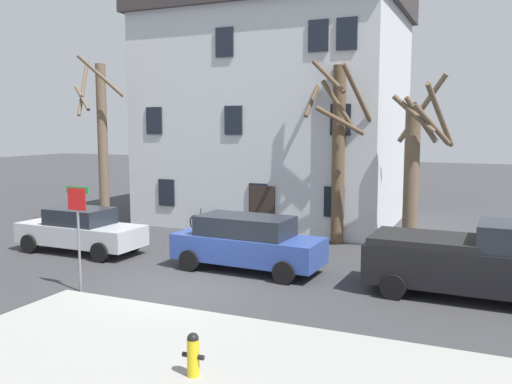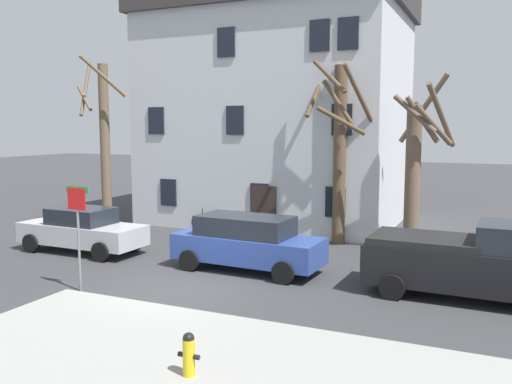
{
  "view_description": "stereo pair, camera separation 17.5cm",
  "coord_description": "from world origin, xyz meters",
  "px_view_note": "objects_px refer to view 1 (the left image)",
  "views": [
    {
      "loc": [
        7.86,
        -12.73,
        4.52
      ],
      "look_at": [
        1.21,
        2.53,
        2.52
      ],
      "focal_mm": 38.01,
      "sensor_mm": 36.0,
      "label": 1
    },
    {
      "loc": [
        8.02,
        -12.66,
        4.52
      ],
      "look_at": [
        1.21,
        2.53,
        2.52
      ],
      "focal_mm": 38.01,
      "sensor_mm": 36.0,
      "label": 2
    }
  ],
  "objects_px": {
    "building_main": "(276,100)",
    "tree_bare_near": "(101,139)",
    "tree_bare_mid": "(338,146)",
    "street_sign_pole": "(78,219)",
    "bicycle_leaning": "(204,224)",
    "pickup_truck_black": "(474,261)",
    "tree_bare_far": "(414,166)",
    "fire_hydrant": "(193,354)",
    "car_silver_sedan": "(81,230)",
    "car_blue_wagon": "(247,242)"
  },
  "relations": [
    {
      "from": "building_main",
      "to": "tree_bare_near",
      "type": "distance_m",
      "value": 8.42
    },
    {
      "from": "tree_bare_mid",
      "to": "street_sign_pole",
      "type": "bearing_deg",
      "value": -118.3
    },
    {
      "from": "tree_bare_mid",
      "to": "bicycle_leaning",
      "type": "distance_m",
      "value": 6.76
    },
    {
      "from": "tree_bare_near",
      "to": "pickup_truck_black",
      "type": "bearing_deg",
      "value": -16.39
    },
    {
      "from": "tree_bare_near",
      "to": "tree_bare_far",
      "type": "relative_size",
      "value": 1.18
    },
    {
      "from": "street_sign_pole",
      "to": "fire_hydrant",
      "type": "bearing_deg",
      "value": -31.54
    },
    {
      "from": "tree_bare_near",
      "to": "bicycle_leaning",
      "type": "bearing_deg",
      "value": 3.75
    },
    {
      "from": "fire_hydrant",
      "to": "tree_bare_far",
      "type": "bearing_deg",
      "value": 79.99
    },
    {
      "from": "building_main",
      "to": "fire_hydrant",
      "type": "relative_size",
      "value": 14.94
    },
    {
      "from": "bicycle_leaning",
      "to": "fire_hydrant",
      "type": "bearing_deg",
      "value": -61.75
    },
    {
      "from": "fire_hydrant",
      "to": "car_silver_sedan",
      "type": "bearing_deg",
      "value": 140.96
    },
    {
      "from": "tree_bare_mid",
      "to": "car_blue_wagon",
      "type": "xyz_separation_m",
      "value": [
        -1.53,
        -5.08,
        -2.91
      ]
    },
    {
      "from": "tree_bare_mid",
      "to": "bicycle_leaning",
      "type": "relative_size",
      "value": 4.29
    },
    {
      "from": "fire_hydrant",
      "to": "street_sign_pole",
      "type": "height_order",
      "value": "street_sign_pole"
    },
    {
      "from": "tree_bare_mid",
      "to": "car_silver_sedan",
      "type": "height_order",
      "value": "tree_bare_mid"
    },
    {
      "from": "tree_bare_near",
      "to": "tree_bare_mid",
      "type": "bearing_deg",
      "value": 2.54
    },
    {
      "from": "car_blue_wagon",
      "to": "bicycle_leaning",
      "type": "bearing_deg",
      "value": 131.07
    },
    {
      "from": "tree_bare_mid",
      "to": "bicycle_leaning",
      "type": "xyz_separation_m",
      "value": [
        -5.82,
        -0.15,
        -3.45
      ]
    },
    {
      "from": "tree_bare_mid",
      "to": "car_silver_sedan",
      "type": "xyz_separation_m",
      "value": [
        -8.08,
        -5.21,
        -3.0
      ]
    },
    {
      "from": "building_main",
      "to": "tree_bare_near",
      "type": "relative_size",
      "value": 1.56
    },
    {
      "from": "street_sign_pole",
      "to": "building_main",
      "type": "bearing_deg",
      "value": 87.47
    },
    {
      "from": "tree_bare_near",
      "to": "tree_bare_far",
      "type": "xyz_separation_m",
      "value": [
        13.79,
        0.27,
        -0.83
      ]
    },
    {
      "from": "building_main",
      "to": "tree_bare_far",
      "type": "xyz_separation_m",
      "value": [
        7.12,
        -4.52,
        -2.7
      ]
    },
    {
      "from": "building_main",
      "to": "street_sign_pole",
      "type": "xyz_separation_m",
      "value": [
        -0.59,
        -13.25,
        -3.8
      ]
    },
    {
      "from": "tree_bare_near",
      "to": "tree_bare_mid",
      "type": "distance_m",
      "value": 10.92
    },
    {
      "from": "pickup_truck_black",
      "to": "bicycle_leaning",
      "type": "height_order",
      "value": "pickup_truck_black"
    },
    {
      "from": "tree_bare_near",
      "to": "street_sign_pole",
      "type": "relative_size",
      "value": 2.61
    },
    {
      "from": "fire_hydrant",
      "to": "bicycle_leaning",
      "type": "distance_m",
      "value": 13.87
    },
    {
      "from": "bicycle_leaning",
      "to": "car_silver_sedan",
      "type": "bearing_deg",
      "value": -114.09
    },
    {
      "from": "building_main",
      "to": "tree_bare_mid",
      "type": "xyz_separation_m",
      "value": [
        4.23,
        -4.3,
        -2.02
      ]
    },
    {
      "from": "street_sign_pole",
      "to": "car_silver_sedan",
      "type": "bearing_deg",
      "value": 131.08
    },
    {
      "from": "building_main",
      "to": "car_blue_wagon",
      "type": "bearing_deg",
      "value": -73.9
    },
    {
      "from": "building_main",
      "to": "car_blue_wagon",
      "type": "xyz_separation_m",
      "value": [
        2.71,
        -9.38,
        -4.93
      ]
    },
    {
      "from": "tree_bare_near",
      "to": "bicycle_leaning",
      "type": "distance_m",
      "value": 6.24
    },
    {
      "from": "car_silver_sedan",
      "to": "pickup_truck_black",
      "type": "distance_m",
      "value": 13.22
    },
    {
      "from": "pickup_truck_black",
      "to": "street_sign_pole",
      "type": "bearing_deg",
      "value": -159.37
    },
    {
      "from": "tree_bare_mid",
      "to": "fire_hydrant",
      "type": "bearing_deg",
      "value": -86.56
    },
    {
      "from": "tree_bare_far",
      "to": "street_sign_pole",
      "type": "xyz_separation_m",
      "value": [
        -7.71,
        -8.74,
        -1.09
      ]
    },
    {
      "from": "tree_bare_far",
      "to": "street_sign_pole",
      "type": "height_order",
      "value": "tree_bare_far"
    },
    {
      "from": "pickup_truck_black",
      "to": "fire_hydrant",
      "type": "bearing_deg",
      "value": -121.53
    },
    {
      "from": "building_main",
      "to": "fire_hydrant",
      "type": "height_order",
      "value": "building_main"
    },
    {
      "from": "tree_bare_far",
      "to": "pickup_truck_black",
      "type": "relative_size",
      "value": 1.17
    },
    {
      "from": "street_sign_pole",
      "to": "tree_bare_far",
      "type": "bearing_deg",
      "value": 48.58
    },
    {
      "from": "building_main",
      "to": "street_sign_pole",
      "type": "height_order",
      "value": "building_main"
    },
    {
      "from": "tree_bare_mid",
      "to": "pickup_truck_black",
      "type": "bearing_deg",
      "value": -45.36
    },
    {
      "from": "tree_bare_near",
      "to": "car_blue_wagon",
      "type": "height_order",
      "value": "tree_bare_near"
    },
    {
      "from": "pickup_truck_black",
      "to": "car_blue_wagon",
      "type": "bearing_deg",
      "value": 178.93
    },
    {
      "from": "tree_bare_near",
      "to": "tree_bare_far",
      "type": "bearing_deg",
      "value": 1.12
    },
    {
      "from": "tree_bare_far",
      "to": "car_blue_wagon",
      "type": "xyz_separation_m",
      "value": [
        -4.41,
        -4.86,
        -2.22
      ]
    },
    {
      "from": "bicycle_leaning",
      "to": "tree_bare_near",
      "type": "bearing_deg",
      "value": -176.25
    }
  ]
}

